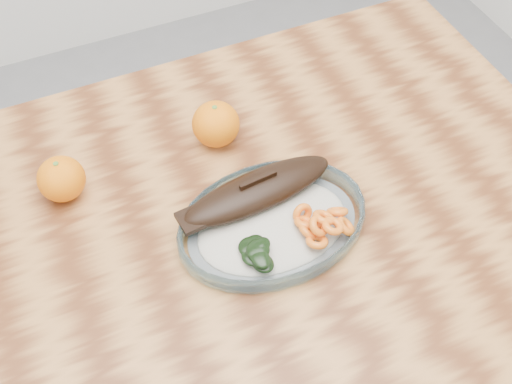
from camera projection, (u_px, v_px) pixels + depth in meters
dining_table at (222, 272)px, 1.02m from camera, size 1.20×0.80×0.75m
plated_meal at (272, 221)px, 0.93m from camera, size 0.52×0.52×0.08m
orange_left at (61, 179)px, 0.96m from camera, size 0.07×0.07×0.07m
orange_right at (216, 124)px, 1.03m from camera, size 0.08×0.08×0.08m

